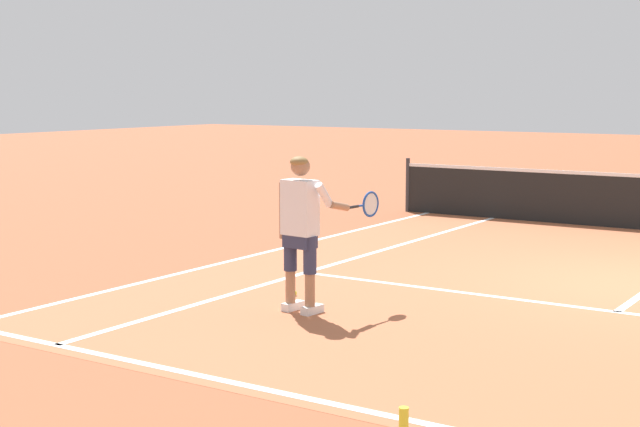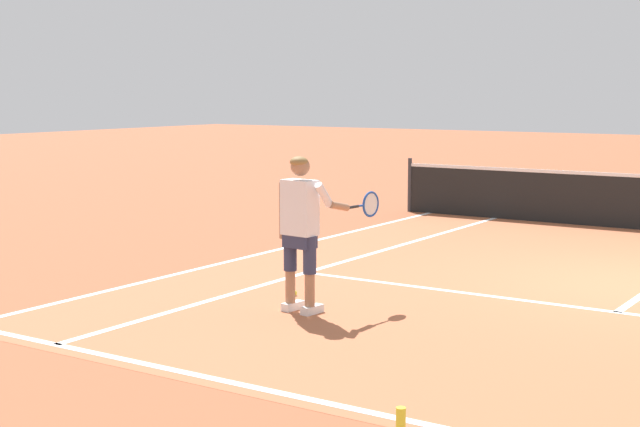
{
  "view_description": "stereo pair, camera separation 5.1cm",
  "coord_description": "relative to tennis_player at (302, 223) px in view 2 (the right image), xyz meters",
  "views": [
    {
      "loc": [
        2.75,
        -11.9,
        2.42
      ],
      "look_at": [
        -2.91,
        -3.18,
        1.05
      ],
      "focal_mm": 52.84,
      "sensor_mm": 36.0,
      "label": 1
    },
    {
      "loc": [
        2.79,
        -11.88,
        2.42
      ],
      "look_at": [
        -2.91,
        -3.18,
        1.05
      ],
      "focal_mm": 52.84,
      "sensor_mm": 36.0,
      "label": 2
    }
  ],
  "objects": [
    {
      "name": "tennis_ball_near_feet",
      "position": [
        -0.54,
        0.63,
        -0.96
      ],
      "size": [
        0.07,
        0.07,
        0.07
      ],
      "primitive_type": "sphere",
      "color": "#CCE02D",
      "rests_on": "ground"
    },
    {
      "name": "water_bottle",
      "position": [
        2.74,
        -2.81,
        -0.86
      ],
      "size": [
        0.07,
        0.07,
        0.25
      ],
      "primitive_type": "cylinder",
      "color": "yellow",
      "rests_on": "ground"
    },
    {
      "name": "line_service",
      "position": [
        2.9,
        1.87,
        -0.99
      ],
      "size": [
        8.23,
        0.1,
        0.01
      ],
      "primitive_type": "cube",
      "color": "white",
      "rests_on": "ground"
    },
    {
      "name": "tennis_player",
      "position": [
        0.0,
        0.0,
        0.0
      ],
      "size": [
        0.73,
        1.09,
        1.71
      ],
      "color": "white",
      "rests_on": "ground"
    },
    {
      "name": "line_singles_left",
      "position": [
        -1.22,
        2.94,
        -0.99
      ],
      "size": [
        0.1,
        10.67,
        0.01
      ],
      "primitive_type": "cube",
      "color": "white",
      "rests_on": "ground"
    },
    {
      "name": "line_doubles_left",
      "position": [
        -2.59,
        2.94,
        -0.99
      ],
      "size": [
        0.1,
        10.67,
        0.01
      ],
      "primitive_type": "cube",
      "color": "white",
      "rests_on": "ground"
    }
  ]
}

